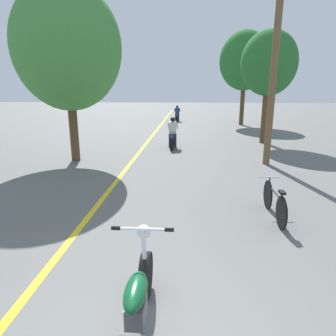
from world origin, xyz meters
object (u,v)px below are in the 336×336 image
(roadside_tree_left, at_px, (67,48))
(motorcycle_rider_far, at_px, (177,115))
(utility_pole, at_px, (275,60))
(roadside_tree_right_near, at_px, (269,64))
(roadside_tree_right_far, at_px, (245,61))
(motorcycle_rider_lead, at_px, (173,136))
(motorcycle_foreground, at_px, (137,304))
(bicycle_parked, at_px, (274,202))

(roadside_tree_left, bearing_deg, motorcycle_rider_far, 77.23)
(utility_pole, height_order, motorcycle_rider_far, utility_pole)
(roadside_tree_right_near, relative_size, roadside_tree_right_far, 0.80)
(roadside_tree_right_near, distance_m, roadside_tree_left, 9.34)
(motorcycle_rider_lead, bearing_deg, roadside_tree_right_far, 63.52)
(roadside_tree_right_near, height_order, motorcycle_rider_lead, roadside_tree_right_near)
(utility_pole, distance_m, roadside_tree_left, 7.22)
(utility_pole, bearing_deg, roadside_tree_right_near, 78.33)
(roadside_tree_right_far, relative_size, motorcycle_rider_far, 3.21)
(motorcycle_foreground, bearing_deg, motorcycle_rider_far, 91.10)
(roadside_tree_right_far, xyz_separation_m, motorcycle_foreground, (-4.58, -20.76, -4.26))
(roadside_tree_left, bearing_deg, roadside_tree_right_near, 29.04)
(motorcycle_foreground, bearing_deg, motorcycle_rider_lead, 91.04)
(roadside_tree_right_near, xyz_separation_m, motorcycle_foreground, (-4.36, -12.81, -3.45))
(motorcycle_rider_lead, bearing_deg, motorcycle_rider_far, 91.17)
(roadside_tree_right_far, height_order, motorcycle_rider_far, roadside_tree_right_far)
(motorcycle_foreground, height_order, motorcycle_rider_lead, motorcycle_rider_lead)
(utility_pole, distance_m, roadside_tree_right_far, 12.66)
(roadside_tree_right_far, relative_size, motorcycle_foreground, 3.32)
(motorcycle_rider_far, bearing_deg, utility_pole, -75.47)
(roadside_tree_right_near, relative_size, bicycle_parked, 3.18)
(roadside_tree_right_near, bearing_deg, motorcycle_rider_far, 115.10)
(roadside_tree_right_near, bearing_deg, motorcycle_foreground, -108.81)
(roadside_tree_right_far, distance_m, motorcycle_foreground, 21.69)
(roadside_tree_right_near, distance_m, roadside_tree_right_far, 8.00)
(motorcycle_rider_far, bearing_deg, bicycle_parked, -81.85)
(utility_pole, relative_size, roadside_tree_right_far, 1.04)
(roadside_tree_left, relative_size, motorcycle_rider_lead, 3.11)
(roadside_tree_left, bearing_deg, bicycle_parked, -38.59)
(roadside_tree_right_far, relative_size, motorcycle_rider_lead, 3.35)
(utility_pole, bearing_deg, bicycle_parked, -102.00)
(roadside_tree_right_near, relative_size, motorcycle_foreground, 2.65)
(motorcycle_foreground, bearing_deg, utility_pole, 67.41)
(motorcycle_foreground, xyz_separation_m, bicycle_parked, (2.38, 3.35, -0.05))
(motorcycle_rider_lead, bearing_deg, motorcycle_foreground, -88.96)
(motorcycle_foreground, distance_m, motorcycle_rider_far, 23.08)
(motorcycle_rider_lead, bearing_deg, roadside_tree_right_near, 19.70)
(motorcycle_foreground, bearing_deg, roadside_tree_right_far, 77.57)
(utility_pole, relative_size, bicycle_parked, 4.12)
(bicycle_parked, bearing_deg, motorcycle_rider_far, 98.15)
(utility_pole, xyz_separation_m, motorcycle_foreground, (-3.41, -8.20, -3.21))
(roadside_tree_left, bearing_deg, motorcycle_foreground, -65.37)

